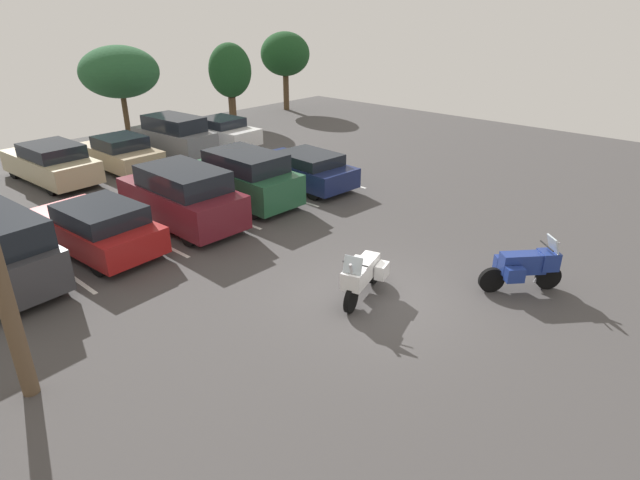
{
  "coord_description": "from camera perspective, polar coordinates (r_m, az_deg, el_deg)",
  "views": [
    {
      "loc": [
        -9.11,
        -6.29,
        6.55
      ],
      "look_at": [
        -0.15,
        1.8,
        1.08
      ],
      "focal_mm": 29.25,
      "sensor_mm": 36.0,
      "label": 1
    }
  ],
  "objects": [
    {
      "name": "car_far_tan",
      "position": [
        24.34,
        -21.01,
        8.85
      ],
      "size": [
        1.9,
        4.24,
        1.47
      ],
      "color": "tan",
      "rests_on": "ground"
    },
    {
      "name": "car_maroon",
      "position": [
        17.27,
        -14.86,
        4.61
      ],
      "size": [
        2.04,
        4.69,
        1.92
      ],
      "color": "maroon",
      "rests_on": "ground"
    },
    {
      "name": "tree_far_right",
      "position": [
        30.96,
        -21.09,
        16.78
      ],
      "size": [
        4.14,
        4.14,
        4.64
      ],
      "color": "#4C3823",
      "rests_on": "ground"
    },
    {
      "name": "tree_right",
      "position": [
        36.34,
        -3.83,
        19.61
      ],
      "size": [
        3.21,
        3.21,
        4.99
      ],
      "color": "#4C3823",
      "rests_on": "ground"
    },
    {
      "name": "car_far_grey",
      "position": [
        25.6,
        -15.66,
        10.83
      ],
      "size": [
        2.02,
        4.34,
        1.91
      ],
      "color": "slate",
      "rests_on": "ground"
    },
    {
      "name": "car_far_champagne",
      "position": [
        23.63,
        -27.34,
        7.49
      ],
      "size": [
        2.1,
        4.92,
        1.59
      ],
      "color": "#C1B289",
      "rests_on": "ground"
    },
    {
      "name": "car_green",
      "position": [
        18.85,
        -8.26,
        6.77
      ],
      "size": [
        2.01,
        4.36,
        1.88
      ],
      "color": "#235638",
      "rests_on": "ground"
    },
    {
      "name": "tree_rear",
      "position": [
        32.12,
        -9.82,
        17.76
      ],
      "size": [
        2.46,
        2.46,
        4.61
      ],
      "color": "#4C3823",
      "rests_on": "ground"
    },
    {
      "name": "car_red",
      "position": [
        16.25,
        -23.25,
        1.3
      ],
      "size": [
        2.19,
        4.54,
        1.48
      ],
      "color": "maroon",
      "rests_on": "ground"
    },
    {
      "name": "car_far_white",
      "position": [
        27.34,
        -10.97,
        11.57
      ],
      "size": [
        2.03,
        4.55,
        1.42
      ],
      "color": "white",
      "rests_on": "ground"
    },
    {
      "name": "motorcycle_touring",
      "position": [
        12.56,
        4.68,
        -3.76
      ],
      "size": [
        2.14,
        1.07,
        1.39
      ],
      "color": "black",
      "rests_on": "ground"
    },
    {
      "name": "car_navy",
      "position": [
        20.58,
        -1.83,
        7.82
      ],
      "size": [
        2.2,
        4.59,
        1.38
      ],
      "color": "navy",
      "rests_on": "ground"
    },
    {
      "name": "parking_stripes",
      "position": [
        17.76,
        -14.88,
        1.86
      ],
      "size": [
        13.85,
        4.72,
        0.01
      ],
      "color": "silver",
      "rests_on": "ground"
    },
    {
      "name": "ground",
      "position": [
        12.89,
        6.45,
        -6.62
      ],
      "size": [
        44.0,
        44.0,
        0.1
      ],
      "primitive_type": "cube",
      "color": "#423F3F"
    },
    {
      "name": "motorcycle_second",
      "position": [
        13.82,
        21.56,
        -2.67
      ],
      "size": [
        1.65,
        1.51,
        1.43
      ],
      "color": "black",
      "rests_on": "ground"
    }
  ]
}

